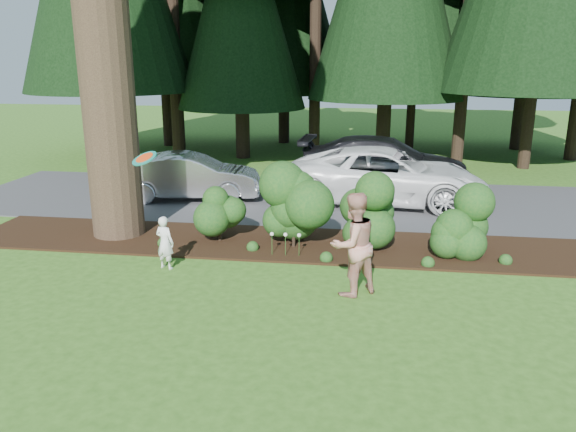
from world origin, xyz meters
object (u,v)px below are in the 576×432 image
Objects in this scene: car_silver_wagon at (191,176)px; car_dark_suv at (384,162)px; car_white_suv at (386,176)px; frisbee at (144,158)px; adult at (353,244)px; child at (165,243)px.

car_dark_suv is at bearing -74.55° from car_silver_wagon.
frisbee is at bearing 144.72° from car_white_suv.
adult is 3.42× the size of frisbee.
child is at bearing -28.44° from frisbee.
frisbee is at bearing -11.08° from child.
car_silver_wagon is 6.48m from car_dark_suv.
car_silver_wagon is at bearing 99.10° from car_white_suv.
car_dark_suv is 10.02× the size of frisbee.
adult reaches higher than car_white_suv.
car_dark_suv is at bearing -101.39° from child.
car_white_suv is at bearing -176.73° from car_dark_suv.
adult is (-0.75, -9.17, 0.12)m from car_dark_suv.
car_silver_wagon is 5.78m from frisbee.
car_white_suv is 5.20× the size of child.
car_white_suv is at bearing -134.70° from adult.
car_white_suv is 3.04× the size of adult.
child is 3.96m from adult.
car_dark_suv is at bearing -133.06° from adult.
adult is at bearing 178.31° from car_dark_suv.
frisbee reaches higher than car_dark_suv.
car_silver_wagon is 0.75× the size of car_dark_suv.
adult reaches higher than car_dark_suv.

